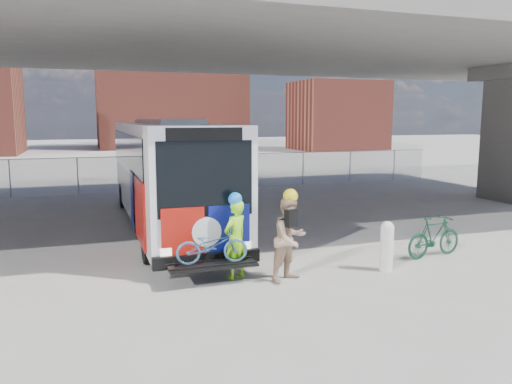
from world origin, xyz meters
name	(u,v)px	position (x,y,z in m)	size (l,w,h in m)	color
ground	(253,245)	(0.00, 0.00, 0.00)	(160.00, 160.00, 0.00)	#9E9991
bus	(165,165)	(-2.00, 3.51, 2.11)	(2.67, 12.90, 3.69)	silver
overpass	(217,37)	(0.00, 4.00, 6.54)	(40.00, 16.00, 7.95)	#605E59
chainlink_fence	(179,163)	(0.00, 12.00, 1.42)	(30.00, 0.06, 30.00)	gray
brick_buildings	(135,104)	(1.23, 48.23, 5.42)	(54.00, 22.00, 12.00)	brown
smokestack	(223,54)	(14.00, 55.00, 12.50)	(2.20, 2.20, 25.00)	brown
bollard	(387,244)	(2.29, -3.47, 0.66)	(0.32, 0.32, 1.24)	silver
cyclist_hivis	(235,237)	(-1.38, -2.83, 0.98)	(0.81, 0.74, 2.04)	#95FF1A
cyclist_tan	(290,238)	(-0.24, -3.39, 1.01)	(1.17, 1.07, 2.14)	tan
bike_parked	(434,237)	(4.20, -2.83, 0.56)	(0.53, 1.86, 1.12)	#133E26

